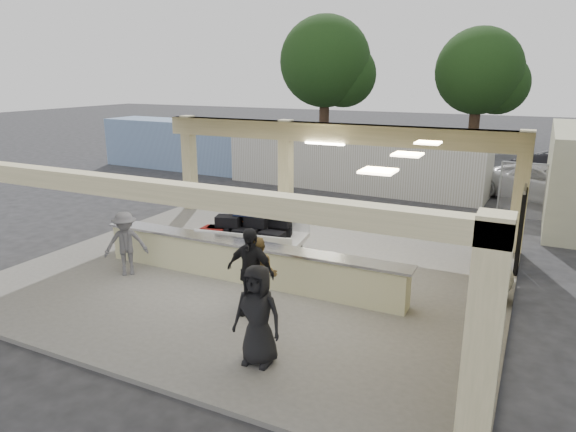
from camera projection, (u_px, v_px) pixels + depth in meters
The scene contains 16 objects.
ground at pixel (256, 277), 13.10m from camera, with size 120.00×120.00×0.00m, color #242426.
pavilion at pixel (275, 221), 13.22m from camera, with size 12.01×10.00×3.55m.
baggage_counter at pixel (245, 262), 12.51m from camera, with size 8.20×0.58×0.98m.
luggage_cart at pixel (251, 231), 13.73m from camera, with size 2.88×2.01×1.56m.
drum_fan at pixel (491, 278), 11.39m from camera, with size 0.94×0.69×1.01m.
baggage_handler at pixel (252, 229), 14.05m from camera, with size 0.59×0.32×1.61m, color #F44D0C.
passenger_a at pixel (259, 276), 10.74m from camera, with size 0.80×0.35×1.65m, color brown.
passenger_b at pixel (250, 272), 10.62m from camera, with size 1.11×0.41×1.90m, color black.
passenger_c at pixel (126, 244), 12.80m from camera, with size 1.06×0.37×1.63m, color #56555B.
passenger_d at pixel (258, 315), 8.81m from camera, with size 0.88×0.36×1.81m, color black.
car_white_a at pixel (544, 184), 20.73m from camera, with size 2.42×5.11×1.46m, color silver.
car_dark at pixel (568, 170), 23.26m from camera, with size 1.66×4.71×1.57m, color black.
container_white at pixel (353, 161), 23.01m from camera, with size 11.60×2.32×2.51m, color silver.
container_blue at pixel (188, 145), 27.89m from camera, with size 9.93×2.38×2.58m, color #7E9FCA.
tree_left at pixel (330, 65), 35.77m from camera, with size 6.60×6.30×9.00m.
tree_mid at pixel (484, 75), 33.41m from camera, with size 6.00×5.60×8.00m.
Camera 1 is at (6.13, -10.59, 5.00)m, focal length 32.00 mm.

